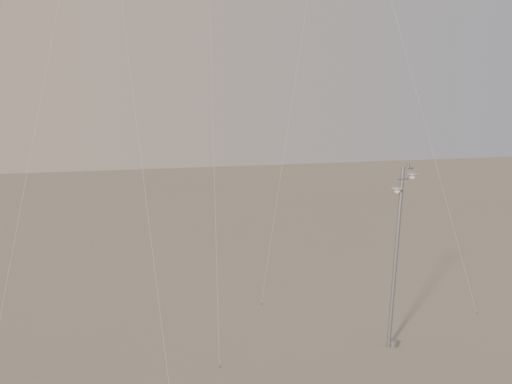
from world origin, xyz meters
name	(u,v)px	position (x,y,z in m)	size (l,w,h in m)	color
ground	(351,362)	(0.00, 0.00, 0.00)	(160.00, 160.00, 0.00)	gray
street_lamp	(398,250)	(2.81, 1.16, 4.50)	(1.51, 0.93, 8.44)	gray
kite_3	(122,4)	(-8.44, 7.28, 15.62)	(0.54, 12.47, 21.12)	maroon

